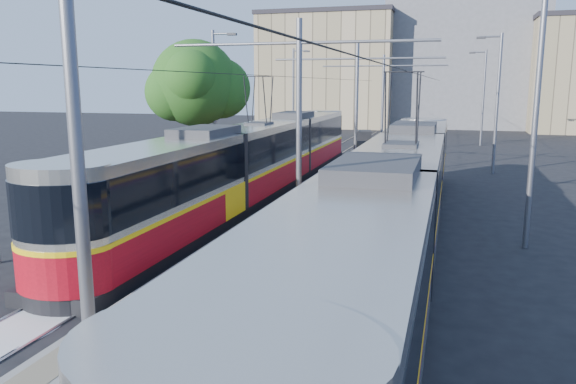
% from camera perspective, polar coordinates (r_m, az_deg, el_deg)
% --- Properties ---
extents(ground, '(160.00, 160.00, 0.00)m').
position_cam_1_polar(ground, '(12.89, -8.48, -12.69)').
color(ground, black).
rests_on(ground, ground).
extents(platform, '(4.00, 50.00, 0.30)m').
position_cam_1_polar(platform, '(28.59, 5.80, 0.77)').
color(platform, gray).
rests_on(platform, ground).
extents(tactile_strip_left, '(0.70, 50.00, 0.01)m').
position_cam_1_polar(tactile_strip_left, '(28.86, 2.98, 1.22)').
color(tactile_strip_left, gray).
rests_on(tactile_strip_left, platform).
extents(tactile_strip_right, '(0.70, 50.00, 0.01)m').
position_cam_1_polar(tactile_strip_right, '(28.35, 8.69, 0.93)').
color(tactile_strip_right, gray).
rests_on(tactile_strip_right, platform).
extents(rails, '(8.71, 70.00, 0.03)m').
position_cam_1_polar(rails, '(28.62, 5.80, 0.50)').
color(rails, gray).
rests_on(rails, ground).
extents(tram_left, '(2.43, 30.15, 5.50)m').
position_cam_1_polar(tram_left, '(26.57, -2.92, 3.44)').
color(tram_left, black).
rests_on(tram_left, ground).
extents(tram_right, '(2.43, 29.61, 5.50)m').
position_cam_1_polar(tram_right, '(17.62, 11.23, -0.05)').
color(tram_right, black).
rests_on(tram_right, ground).
extents(catenary, '(9.20, 70.00, 7.00)m').
position_cam_1_polar(catenary, '(25.37, 4.81, 9.45)').
color(catenary, slate).
rests_on(catenary, platform).
extents(street_lamps, '(15.18, 38.22, 8.00)m').
position_cam_1_polar(street_lamps, '(32.11, 7.26, 9.08)').
color(street_lamps, slate).
rests_on(street_lamps, ground).
extents(shelter, '(0.93, 1.30, 2.63)m').
position_cam_1_polar(shelter, '(27.88, 7.68, 3.65)').
color(shelter, black).
rests_on(shelter, platform).
extents(tree, '(5.21, 4.82, 7.57)m').
position_cam_1_polar(tree, '(31.88, -8.76, 10.72)').
color(tree, '#382314').
rests_on(tree, ground).
extents(building_left, '(16.32, 12.24, 13.77)m').
position_cam_1_polar(building_left, '(72.31, 4.30, 12.22)').
color(building_left, tan).
rests_on(building_left, ground).
extents(building_centre, '(18.36, 14.28, 16.84)m').
position_cam_1_polar(building_centre, '(74.78, 17.38, 12.90)').
color(building_centre, slate).
rests_on(building_centre, ground).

